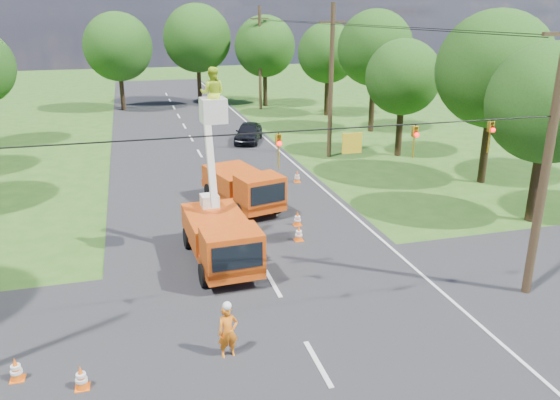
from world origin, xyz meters
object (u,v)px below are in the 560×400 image
object	(u,v)px
tree_right_c	(403,77)
bucket_truck	(220,224)
distant_car	(249,132)
pole_right_mid	(331,81)
traffic_cone_4	(16,369)
tree_right_e	(328,53)
second_truck	(243,187)
pole_right_far	(260,58)
tree_far_b	(197,38)
traffic_cone_6	(297,177)
tree_far_a	(118,47)
ground_worker	(228,332)
tree_far_c	(265,46)
traffic_cone_3	(81,378)
tree_right_a	(548,104)
traffic_cone_2	(298,219)
traffic_cone_1	(299,233)
tree_right_b	(495,70)
tree_right_d	(375,48)
pole_right_near	(549,153)

from	to	relation	value
tree_right_c	bucket_truck	bearing A→B (deg)	-136.88
distant_car	pole_right_mid	distance (m)	8.45
traffic_cone_4	tree_right_e	size ratio (longest dim) A/B	0.08
second_truck	tree_right_e	distance (m)	27.39
pole_right_far	tree_far_b	bearing A→B (deg)	137.73
bucket_truck	traffic_cone_6	world-z (taller)	bucket_truck
traffic_cone_4	tree_far_a	distance (m)	43.98
bucket_truck	ground_worker	bearing A→B (deg)	-100.77
traffic_cone_6	tree_far_c	bearing A→B (deg)	79.77
traffic_cone_6	tree_far_b	distance (m)	30.98
tree_right_e	tree_far_c	size ratio (longest dim) A/B	0.94
distant_car	tree_far_b	world-z (taller)	tree_far_b
traffic_cone_3	traffic_cone_6	bearing A→B (deg)	55.79
ground_worker	tree_right_e	world-z (taller)	tree_right_e
tree_right_a	traffic_cone_2	bearing A→B (deg)	168.34
pole_right_far	tree_right_e	world-z (taller)	pole_right_far
traffic_cone_2	pole_right_far	distance (m)	32.64
traffic_cone_2	pole_right_far	size ratio (longest dim) A/B	0.07
tree_right_e	tree_far_a	xyz separation A→B (m)	(-18.80, 8.00, 0.38)
ground_worker	traffic_cone_1	world-z (taller)	ground_worker
second_truck	tree_far_c	size ratio (longest dim) A/B	0.65
traffic_cone_1	bucket_truck	bearing A→B (deg)	-160.20
traffic_cone_1	traffic_cone_2	size ratio (longest dim) A/B	1.00
bucket_truck	traffic_cone_4	size ratio (longest dim) A/B	10.66
traffic_cone_2	tree_right_e	size ratio (longest dim) A/B	0.08
tree_right_c	tree_far_c	size ratio (longest dim) A/B	0.85
traffic_cone_1	tree_right_e	world-z (taller)	tree_right_e
pole_right_far	tree_far_a	size ratio (longest dim) A/B	1.05
traffic_cone_4	tree_right_b	xyz separation A→B (m)	(23.05, 12.48, 6.08)
distant_car	pole_right_far	distance (m)	15.52
traffic_cone_2	pole_right_mid	xyz separation A→B (m)	(5.92, 11.75, 4.75)
traffic_cone_1	traffic_cone_3	bearing A→B (deg)	-137.09
pole_right_mid	tree_far_a	bearing A→B (deg)	120.41
tree_right_a	tree_right_c	world-z (taller)	tree_right_a
ground_worker	tree_right_d	bearing A→B (deg)	51.63
pole_right_mid	tree_far_c	world-z (taller)	pole_right_mid
ground_worker	tree_right_c	distance (m)	25.68
second_truck	traffic_cone_6	bearing A→B (deg)	26.42
pole_right_near	tree_far_b	bearing A→B (deg)	96.97
tree_right_c	traffic_cone_1	bearing A→B (deg)	-131.66
traffic_cone_3	tree_right_a	world-z (taller)	tree_right_a
traffic_cone_1	tree_far_a	size ratio (longest dim) A/B	0.07
tree_right_e	bucket_truck	bearing A→B (deg)	-117.21
pole_right_near	tree_right_b	bearing A→B (deg)	61.56
traffic_cone_1	tree_right_c	size ratio (longest dim) A/B	0.09
traffic_cone_4	tree_right_e	bearing A→B (deg)	58.38
ground_worker	pole_right_mid	xyz separation A→B (m)	(10.85, 20.93, 4.29)
ground_worker	tree_far_a	bearing A→B (deg)	86.63
pole_right_near	pole_right_mid	bearing A→B (deg)	90.00
pole_right_mid	tree_right_e	world-z (taller)	pole_right_mid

